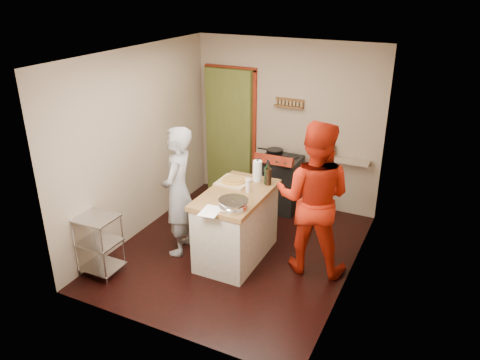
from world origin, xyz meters
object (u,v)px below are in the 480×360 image
person_stripe (178,192)px  island (237,224)px  wire_shelving (99,242)px  stove (279,183)px  person_red (313,198)px

person_stripe → island: bearing=88.9°
wire_shelving → person_stripe: 1.15m
stove → wire_shelving: size_ratio=1.26×
island → person_red: size_ratio=0.71×
person_stripe → person_red: bearing=88.2°
wire_shelving → stove: bearing=63.1°
wire_shelving → person_stripe: size_ratio=0.46×
wire_shelving → person_stripe: bearing=56.4°
island → stove: bearing=90.6°
person_red → stove: bearing=-61.6°
island → person_red: 1.06m
wire_shelving → person_red: size_ratio=0.41×
person_red → island: bearing=5.2°
wire_shelving → person_red: person_red is taller
wire_shelving → island: size_ratio=0.58×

